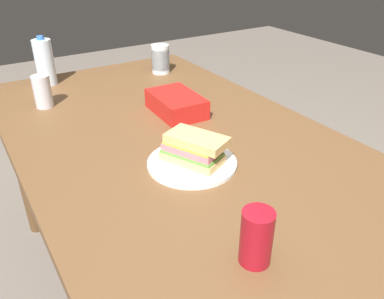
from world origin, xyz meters
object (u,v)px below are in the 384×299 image
Objects in this scene: dining_table at (188,170)px; plastic_cup_stack at (160,59)px; chip_bag at (176,104)px; soda_can_silver at (42,91)px; sandwich at (193,149)px; soda_can_red at (256,237)px; water_bottle_tall at (45,62)px; paper_plate at (192,163)px.

plastic_cup_stack reaches higher than dining_table.
soda_can_silver is at bearing -126.02° from chip_bag.
soda_can_silver is (-0.66, -0.25, 0.01)m from sandwich.
chip_bag is at bearing -21.19° from plastic_cup_stack.
soda_can_silver reaches higher than sandwich.
sandwich reaches higher than dining_table.
dining_table is 0.52m from soda_can_red.
soda_can_silver is (0.25, -0.08, -0.04)m from water_bottle_tall.
plastic_cup_stack reaches higher than paper_plate.
paper_plate is 0.05m from sandwich.
soda_can_red is (0.48, -0.13, 0.14)m from dining_table.
water_bottle_tall is 1.59× the size of plastic_cup_stack.
paper_plate is 0.86m from plastic_cup_stack.
chip_bag is at bearing 157.56° from sandwich.
soda_can_red reaches higher than sandwich.
soda_can_red reaches higher than dining_table.
water_bottle_tall is 1.71× the size of soda_can_silver.
dining_table is at bearing 15.07° from water_bottle_tall.
soda_can_silver is at bearing -158.98° from sandwich.
water_bottle_tall is at bearing -148.07° from chip_bag.
sandwich reaches higher than chip_bag.
chip_bag is (-0.73, 0.24, -0.03)m from soda_can_red.
soda_can_silver is (-0.32, -0.40, 0.03)m from chip_bag.
soda_can_red and soda_can_silver have the same top height.
water_bottle_tall is at bearing -176.25° from soda_can_red.
dining_table is 0.29m from chip_bag.
paper_plate is at bearing -128.36° from sandwich.
soda_can_silver reaches higher than chip_bag.
soda_can_red reaches higher than paper_plate.
soda_can_silver reaches higher than paper_plate.
dining_table is 0.65m from soda_can_silver.
chip_bag is at bearing 162.01° from soda_can_red.
sandwich is at bearing -21.74° from plastic_cup_stack.
water_bottle_tall is (-0.57, -0.32, 0.06)m from chip_bag.
sandwich is 0.93m from water_bottle_tall.
water_bottle_tall is at bearing 163.17° from soda_can_silver.
plastic_cup_stack reaches higher than sandwich.
sandwich is 1.64× the size of soda_can_silver.
soda_can_red is 1.30m from water_bottle_tall.
soda_can_silver is (-1.04, -0.16, 0.00)m from soda_can_red.
plastic_cup_stack reaches higher than soda_can_silver.
plastic_cup_stack is (-0.70, 0.27, 0.15)m from dining_table.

